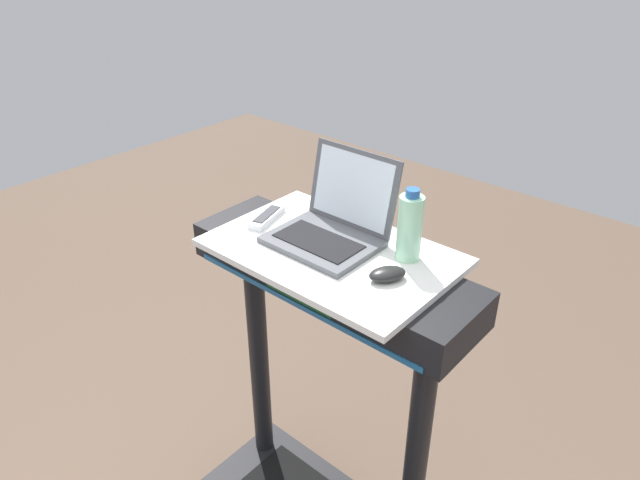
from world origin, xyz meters
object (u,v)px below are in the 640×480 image
laptop (332,224)px  water_bottle (410,227)px  computer_mouse (387,274)px  tv_remote (267,217)px

laptop → water_bottle: (0.23, 0.05, 0.05)m
water_bottle → computer_mouse: bearing=-80.4°
computer_mouse → tv_remote: bearing=-153.2°
computer_mouse → water_bottle: water_bottle is taller
laptop → tv_remote: 0.24m
tv_remote → laptop: bearing=10.5°
computer_mouse → water_bottle: 0.15m
laptop → computer_mouse: (0.25, -0.07, -0.03)m
laptop → water_bottle: bearing=15.3°
water_bottle → laptop: bearing=-166.8°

